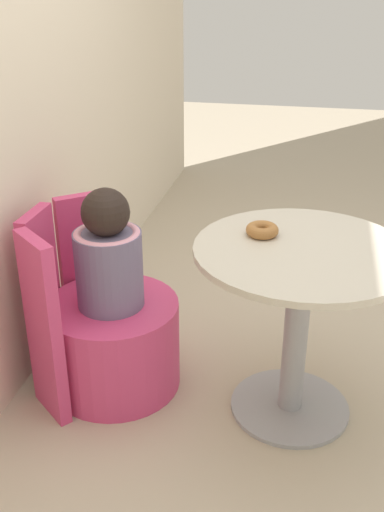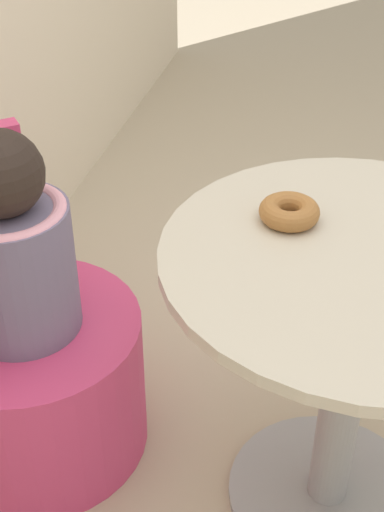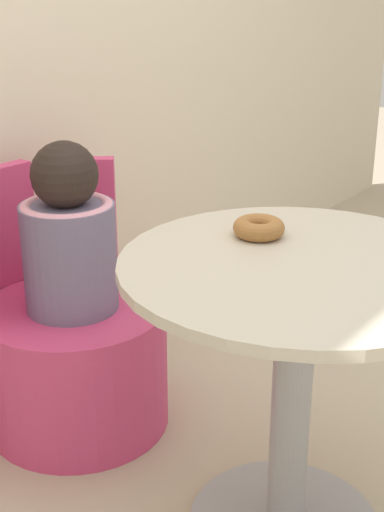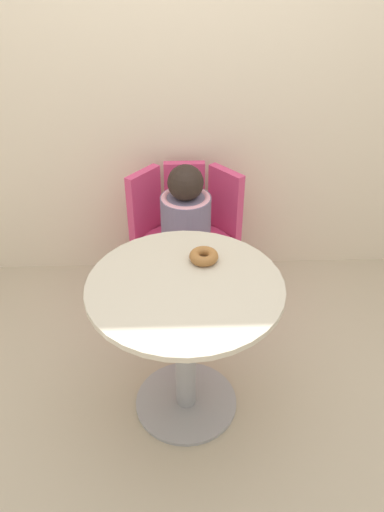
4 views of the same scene
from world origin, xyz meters
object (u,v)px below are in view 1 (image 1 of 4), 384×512
child_figure (108,255)px  donut (262,230)px  tub_chair (114,344)px  round_table (299,298)px

child_figure → donut: bearing=-84.2°
tub_chair → child_figure: (0.00, 0.00, 0.41)m
round_table → tub_chair: (0.02, 0.75, -0.32)m
child_figure → donut: size_ratio=4.02×
donut → child_figure: bearing=95.8°
round_table → donut: (0.08, 0.16, 0.23)m
tub_chair → donut: donut is taller
round_table → child_figure: 0.75m
tub_chair → round_table: bearing=-91.8°
child_figure → donut: child_figure is taller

